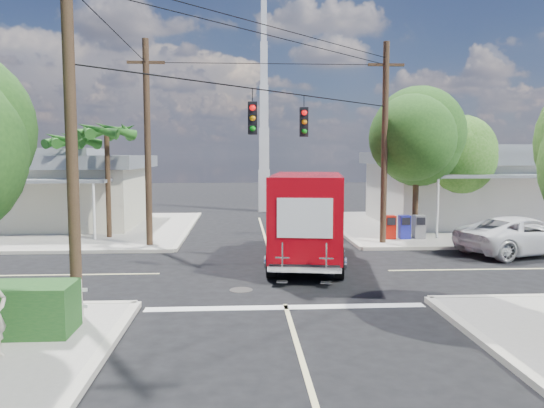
{
  "coord_description": "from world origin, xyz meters",
  "views": [
    {
      "loc": [
        -1.2,
        -18.1,
        4.07
      ],
      "look_at": [
        0.0,
        2.0,
        2.2
      ],
      "focal_mm": 35.0,
      "sensor_mm": 36.0,
      "label": 1
    }
  ],
  "objects": [
    {
      "name": "ground",
      "position": [
        0.0,
        0.0,
        0.0
      ],
      "size": [
        120.0,
        120.0,
        0.0
      ],
      "primitive_type": "plane",
      "color": "black",
      "rests_on": "ground"
    },
    {
      "name": "sidewalk_ne",
      "position": [
        10.88,
        10.88,
        0.07
      ],
      "size": [
        14.12,
        14.12,
        0.14
      ],
      "color": "#9A958B",
      "rests_on": "ground"
    },
    {
      "name": "sidewalk_nw",
      "position": [
        -10.88,
        10.88,
        0.07
      ],
      "size": [
        14.12,
        14.12,
        0.14
      ],
      "color": "#9A958B",
      "rests_on": "ground"
    },
    {
      "name": "road_markings",
      "position": [
        0.0,
        -1.47,
        0.01
      ],
      "size": [
        32.0,
        32.0,
        0.01
      ],
      "color": "beige",
      "rests_on": "ground"
    },
    {
      "name": "building_ne",
      "position": [
        12.5,
        11.97,
        2.32
      ],
      "size": [
        11.8,
        10.2,
        4.5
      ],
      "color": "silver",
      "rests_on": "sidewalk_ne"
    },
    {
      "name": "building_nw",
      "position": [
        -12.0,
        12.46,
        2.22
      ],
      "size": [
        10.8,
        10.2,
        4.3
      ],
      "color": "beige",
      "rests_on": "sidewalk_nw"
    },
    {
      "name": "radio_tower",
      "position": [
        0.5,
        20.0,
        5.64
      ],
      "size": [
        0.8,
        0.8,
        17.0
      ],
      "color": "silver",
      "rests_on": "ground"
    },
    {
      "name": "tree_ne_front",
      "position": [
        7.21,
        6.76,
        4.77
      ],
      "size": [
        4.21,
        4.14,
        6.66
      ],
      "color": "#422D1C",
      "rests_on": "sidewalk_ne"
    },
    {
      "name": "tree_ne_back",
      "position": [
        9.81,
        8.96,
        4.19
      ],
      "size": [
        3.77,
        3.66,
        5.82
      ],
      "color": "#422D1C",
      "rests_on": "sidewalk_ne"
    },
    {
      "name": "palm_nw_front",
      "position": [
        -7.5,
        7.5,
        5.04
      ],
      "size": [
        3.01,
        3.08,
        5.59
      ],
      "color": "#422D1C",
      "rests_on": "sidewalk_nw"
    },
    {
      "name": "palm_nw_back",
      "position": [
        -9.5,
        9.0,
        4.67
      ],
      "size": [
        3.01,
        3.08,
        5.19
      ],
      "color": "#422D1C",
      "rests_on": "sidewalk_nw"
    },
    {
      "name": "utility_poles",
      "position": [
        -1.58,
        1.6,
        4.67
      ],
      "size": [
        12.0,
        10.68,
        9.0
      ],
      "color": "#473321",
      "rests_on": "ground"
    },
    {
      "name": "vending_boxes",
      "position": [
        6.5,
        6.2,
        0.69
      ],
      "size": [
        1.9,
        0.5,
        1.1
      ],
      "color": "#A91108",
      "rests_on": "sidewalk_ne"
    },
    {
      "name": "delivery_truck",
      "position": [
        1.31,
        1.59,
        1.71
      ],
      "size": [
        3.49,
        8.03,
        3.37
      ],
      "color": "black",
      "rests_on": "ground"
    },
    {
      "name": "parked_car",
      "position": [
        10.39,
        2.74,
        0.77
      ],
      "size": [
        6.06,
        4.0,
        1.55
      ],
      "primitive_type": "imported",
      "rotation": [
        0.0,
        0.0,
        1.85
      ],
      "color": "silver",
      "rests_on": "ground"
    }
  ]
}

